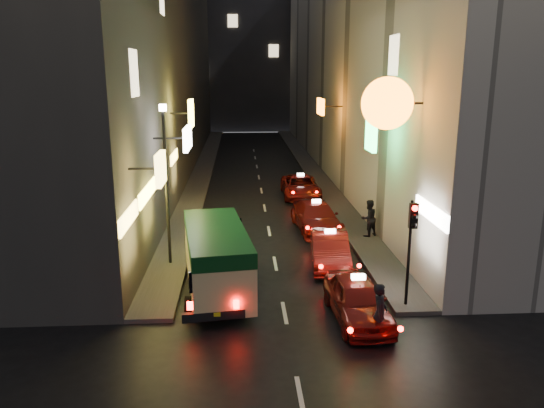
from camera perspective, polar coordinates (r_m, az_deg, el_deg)
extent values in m
cube|color=#363431|center=(41.71, -13.15, 15.73)|extent=(6.00, 52.00, 18.00)
cube|color=#FFD259|center=(17.73, -11.89, 3.74)|extent=(0.18, 1.38, 1.06)
cube|color=white|center=(22.83, -9.08, 7.01)|extent=(0.18, 2.17, 0.95)
cube|color=yellow|center=(28.50, -8.71, 9.62)|extent=(0.18, 1.51, 1.44)
cube|color=#FFD259|center=(17.65, -15.21, -1.41)|extent=(0.10, 2.82, 0.55)
cube|color=yellow|center=(21.15, -13.27, 1.25)|extent=(0.10, 3.63, 0.55)
cube|color=#FFD259|center=(29.61, -10.51, 5.00)|extent=(0.10, 2.89, 0.55)
cube|color=#FFE5B2|center=(19.50, -14.63, 13.46)|extent=(0.06, 1.30, 1.60)
cube|color=#B0AAA2|center=(42.23, 9.69, 15.87)|extent=(6.00, 52.00, 18.00)
cylinder|color=orange|center=(19.01, 12.31, 10.53)|extent=(1.81, 0.18, 1.81)
cube|color=#31F867|center=(22.08, 10.67, 8.41)|extent=(0.18, 1.32, 2.16)
cube|color=orange|center=(33.27, 5.26, 10.40)|extent=(0.18, 2.01, 0.99)
cube|color=white|center=(18.40, 16.78, -0.89)|extent=(0.10, 2.97, 0.55)
cube|color=#FFE5B2|center=(23.06, 12.96, 15.33)|extent=(0.06, 1.30, 1.60)
cube|color=#333338|center=(73.25, -2.53, 16.79)|extent=(30.00, 10.00, 22.00)
cube|color=#44413F|center=(41.94, -7.40, 3.70)|extent=(1.50, 52.00, 0.15)
cube|color=#44413F|center=(42.21, 4.21, 3.85)|extent=(1.50, 52.00, 0.15)
cube|color=#DBCB89|center=(18.40, -5.99, -5.73)|extent=(2.64, 5.69, 2.01)
cube|color=#0B3A16|center=(18.15, -6.05, -3.42)|extent=(2.66, 5.71, 0.50)
cube|color=black|center=(18.59, -5.97, -4.86)|extent=(2.37, 3.52, 0.46)
cube|color=black|center=(16.26, -6.30, -11.83)|extent=(1.89, 0.43, 0.27)
cube|color=#FF0A05|center=(16.09, -8.82, -10.77)|extent=(0.16, 0.06, 0.26)
cube|color=#FF0A05|center=(16.02, -3.85, -10.74)|extent=(0.16, 0.06, 0.26)
cylinder|color=black|center=(20.44, -8.08, -6.73)|extent=(0.20, 0.69, 0.69)
cylinder|color=black|center=(17.14, -3.29, -10.85)|extent=(0.20, 0.69, 0.69)
imported|color=maroon|center=(16.90, 9.19, -9.78)|extent=(2.29, 5.00, 1.56)
cube|color=white|center=(16.57, 9.31, -7.04)|extent=(0.43, 0.20, 0.16)
sphere|color=#FF0A05|center=(14.79, 8.41, -13.30)|extent=(0.16, 0.16, 0.16)
sphere|color=#FF0A05|center=(15.12, 13.67, -12.92)|extent=(0.16, 0.16, 0.16)
imported|color=maroon|center=(21.28, 6.23, -4.59)|extent=(2.46, 5.08, 1.56)
cube|color=white|center=(21.01, 6.29, -2.33)|extent=(0.43, 0.22, 0.16)
sphere|color=#FF0A05|center=(19.09, 5.29, -6.72)|extent=(0.16, 0.16, 0.16)
sphere|color=#FF0A05|center=(19.34, 9.37, -6.57)|extent=(0.16, 0.16, 0.16)
imported|color=maroon|center=(25.83, 4.77, -1.13)|extent=(2.50, 5.21, 1.61)
cube|color=white|center=(25.61, 4.81, 0.80)|extent=(0.43, 0.22, 0.16)
sphere|color=#FF0A05|center=(23.54, 3.84, -2.57)|extent=(0.16, 0.16, 0.16)
sphere|color=#FF0A05|center=(23.76, 7.25, -2.50)|extent=(0.16, 0.16, 0.16)
imported|color=maroon|center=(32.66, 3.09, 2.07)|extent=(1.98, 4.84, 1.54)
cube|color=white|center=(32.49, 3.11, 3.56)|extent=(0.42, 0.18, 0.16)
sphere|color=#FF0A05|center=(30.45, 2.28, 1.24)|extent=(0.16, 0.16, 0.16)
sphere|color=#FF0A05|center=(30.61, 4.82, 1.27)|extent=(0.16, 0.16, 0.16)
imported|color=black|center=(15.60, 11.54, -11.06)|extent=(0.64, 0.78, 2.03)
imported|color=black|center=(24.71, 10.37, -1.25)|extent=(0.86, 0.75, 1.95)
cylinder|color=black|center=(17.59, 14.52, -5.17)|extent=(0.10, 0.10, 3.50)
cube|color=black|center=(17.05, 14.97, -1.24)|extent=(0.26, 0.18, 0.80)
sphere|color=#FF0A05|center=(16.88, 15.14, -0.46)|extent=(0.18, 0.18, 0.18)
sphere|color=black|center=(16.94, 15.08, -1.34)|extent=(0.17, 0.17, 0.17)
sphere|color=black|center=(17.02, 15.02, -2.22)|extent=(0.17, 0.17, 0.17)
cylinder|color=black|center=(20.83, -11.25, 1.58)|extent=(0.12, 0.12, 6.00)
cylinder|color=#FFE5BF|center=(20.40, -11.67, 10.11)|extent=(0.28, 0.28, 0.25)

